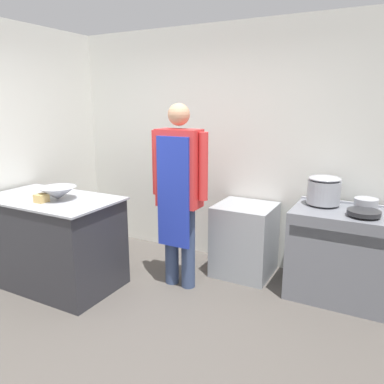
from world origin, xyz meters
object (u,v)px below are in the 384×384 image
at_px(plastic_tub, 41,198).
at_px(sauce_pot, 366,203).
at_px(stove, 339,254).
at_px(person_cook, 179,186).
at_px(mixing_bowl, 58,193).
at_px(fridge_unit, 244,240).
at_px(stock_pot, 324,190).
at_px(saute_pan, 364,212).

relative_size(plastic_tub, sauce_pot, 0.51).
xyz_separation_m(stove, person_cook, (-1.46, -0.52, 0.62)).
bearing_deg(plastic_tub, mixing_bowl, 67.95).
bearing_deg(sauce_pot, fridge_unit, -177.04).
bearing_deg(stock_pot, plastic_tub, -150.00).
relative_size(mixing_bowl, saute_pan, 1.28).
relative_size(fridge_unit, stock_pot, 2.50).
bearing_deg(plastic_tub, person_cook, 33.50).
bearing_deg(stock_pot, person_cook, -153.24).
height_order(fridge_unit, sauce_pot, sauce_pot).
relative_size(stove, plastic_tub, 8.41).
height_order(stove, stock_pot, stock_pot).
relative_size(stove, person_cook, 0.49).
bearing_deg(saute_pan, plastic_tub, -157.44).
height_order(fridge_unit, person_cook, person_cook).
relative_size(person_cook, sauce_pot, 8.76).
distance_m(person_cook, sauce_pot, 1.77).
height_order(stock_pot, sauce_pot, stock_pot).
relative_size(fridge_unit, sauce_pot, 3.71).
distance_m(stock_pot, sauce_pot, 0.39).
xyz_separation_m(mixing_bowl, saute_pan, (2.68, 0.99, -0.08)).
bearing_deg(person_cook, fridge_unit, 49.81).
xyz_separation_m(person_cook, plastic_tub, (-1.10, -0.72, -0.09)).
bearing_deg(fridge_unit, saute_pan, -8.06).
relative_size(fridge_unit, person_cook, 0.42).
xyz_separation_m(fridge_unit, sauce_pot, (1.16, 0.06, 0.54)).
bearing_deg(fridge_unit, plastic_tub, -140.57).
distance_m(plastic_tub, stock_pot, 2.72).
height_order(stove, sauce_pot, sauce_pot).
bearing_deg(mixing_bowl, plastic_tub, -112.05).
bearing_deg(person_cook, mixing_bowl, -150.83).
bearing_deg(sauce_pot, plastic_tub, -153.57).
distance_m(mixing_bowl, plastic_tub, 0.16).
bearing_deg(stock_pot, saute_pan, -30.35).
distance_m(fridge_unit, person_cook, 1.00).
distance_m(fridge_unit, plastic_tub, 2.13).
distance_m(stove, stock_pot, 0.63).
height_order(person_cook, saute_pan, person_cook).
height_order(plastic_tub, saute_pan, plastic_tub).
relative_size(mixing_bowl, stock_pot, 1.17).
height_order(plastic_tub, stock_pot, stock_pot).
height_order(mixing_bowl, plastic_tub, mixing_bowl).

